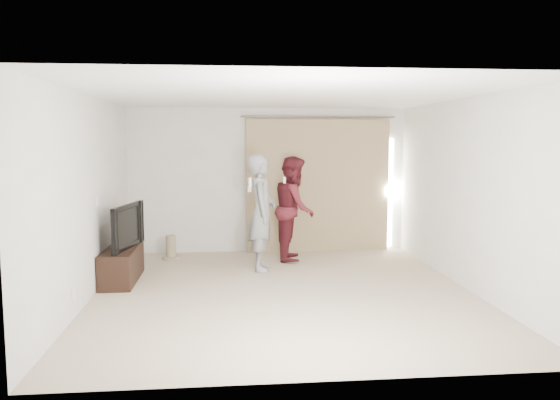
% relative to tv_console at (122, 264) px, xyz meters
% --- Properties ---
extents(floor, '(5.50, 5.50, 0.00)m').
position_rel_tv_console_xyz_m(floor, '(2.27, -0.80, -0.24)').
color(floor, '#C1AE91').
rests_on(floor, ground).
extents(wall_back, '(5.00, 0.04, 2.60)m').
position_rel_tv_console_xyz_m(wall_back, '(2.27, 1.95, 1.06)').
color(wall_back, silver).
rests_on(wall_back, ground).
extents(wall_left, '(0.04, 5.50, 2.60)m').
position_rel_tv_console_xyz_m(wall_left, '(-0.23, -0.80, 1.06)').
color(wall_left, silver).
rests_on(wall_left, ground).
extents(ceiling, '(5.00, 5.50, 0.01)m').
position_rel_tv_console_xyz_m(ceiling, '(2.27, -0.80, 2.36)').
color(ceiling, white).
rests_on(ceiling, wall_back).
extents(curtain, '(2.80, 0.11, 2.46)m').
position_rel_tv_console_xyz_m(curtain, '(3.18, 1.88, 0.96)').
color(curtain, tan).
rests_on(curtain, ground).
extents(tv_console, '(0.44, 1.26, 0.48)m').
position_rel_tv_console_xyz_m(tv_console, '(0.00, 0.00, 0.00)').
color(tv_console, black).
rests_on(tv_console, ground).
extents(tv, '(0.36, 1.11, 0.63)m').
position_rel_tv_console_xyz_m(tv, '(0.00, -0.00, 0.56)').
color(tv, black).
rests_on(tv, tv_console).
extents(scratching_post, '(0.31, 0.31, 0.41)m').
position_rel_tv_console_xyz_m(scratching_post, '(0.56, 1.39, -0.08)').
color(scratching_post, tan).
rests_on(scratching_post, ground).
extents(person_man, '(0.50, 0.70, 1.81)m').
position_rel_tv_console_xyz_m(person_man, '(2.05, 0.51, 0.66)').
color(person_man, gray).
rests_on(person_man, ground).
extents(person_woman, '(0.80, 0.95, 1.76)m').
position_rel_tv_console_xyz_m(person_woman, '(2.65, 1.20, 0.64)').
color(person_woman, '#52161E').
rests_on(person_woman, ground).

